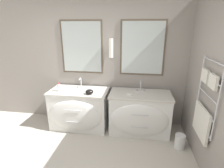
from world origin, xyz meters
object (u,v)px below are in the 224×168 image
vanity_left (79,109)px  amenity_bowl (89,92)px  waste_bin (180,141)px  vanity_right (139,113)px  toiletry_bottle (59,87)px

vanity_left → amenity_bowl: bearing=-25.0°
amenity_bowl → waste_bin: (1.68, -0.30, -0.72)m
vanity_right → toiletry_bottle: 1.69m
vanity_right → waste_bin: vanity_right is taller
waste_bin → amenity_bowl: bearing=170.0°
waste_bin → toiletry_bottle: bearing=171.2°
toiletry_bottle → vanity_left: bearing=9.6°
vanity_left → toiletry_bottle: (-0.38, -0.06, 0.48)m
vanity_left → toiletry_bottle: toiletry_bottle is taller
amenity_bowl → waste_bin: amenity_bowl is taller
vanity_right → amenity_bowl: size_ratio=7.78×
vanity_right → vanity_left: bearing=180.0°
toiletry_bottle → amenity_bowl: (0.65, -0.06, -0.03)m
vanity_left → amenity_bowl: amenity_bowl is taller
vanity_right → waste_bin: size_ratio=4.52×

